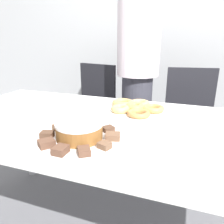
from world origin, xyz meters
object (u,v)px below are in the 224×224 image
person_standing (138,67)px  frosted_cake (79,130)px  office_chair_right (190,129)px  plate_donuts (135,111)px  office_chair_left (89,116)px  plate_cake (80,139)px  napkin (23,105)px

person_standing → frosted_cake: person_standing is taller
office_chair_right → plate_donuts: bearing=-128.1°
office_chair_right → person_standing: bearing=167.0°
office_chair_left → plate_donuts: bearing=-31.3°
plate_cake → napkin: plate_cake is taller
plate_cake → napkin: bearing=149.8°
office_chair_left → plate_donuts: (0.59, -0.60, 0.31)m
person_standing → plate_donuts: person_standing is taller
plate_cake → frosted_cake: size_ratio=1.85×
plate_donuts → napkin: size_ratio=2.47×
office_chair_left → plate_donuts: 0.90m
office_chair_left → office_chair_right: bearing=14.5°
person_standing → office_chair_right: person_standing is taller
office_chair_right → plate_cake: bearing=-123.2°
office_chair_left → plate_cake: 1.18m
person_standing → office_chair_left: bearing=-177.2°
plate_donuts → napkin: bearing=-171.1°
person_standing → plate_donuts: bearing=-77.7°
office_chair_right → plate_donuts: size_ratio=2.43×
office_chair_right → plate_cake: (-0.44, -1.04, 0.31)m
person_standing → plate_cake: (0.01, -1.07, -0.17)m
plate_cake → plate_donuts: 0.46m
plate_donuts → napkin: 0.70m
office_chair_right → napkin: size_ratio=6.01×
office_chair_left → person_standing: bearing=17.3°
office_chair_right → plate_cake: 1.17m
plate_cake → frosted_cake: (0.00, 0.00, 0.04)m
frosted_cake → plate_donuts: bearing=74.5°
office_chair_right → plate_donuts: 0.75m
napkin → frosted_cake: bearing=-30.2°
office_chair_left → plate_donuts: size_ratio=2.43×
napkin → plate_cake: bearing=-30.2°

